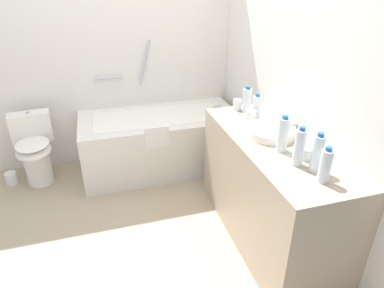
% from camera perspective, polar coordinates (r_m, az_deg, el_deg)
% --- Properties ---
extents(ground_plane, '(3.94, 3.94, 0.00)m').
position_cam_1_polar(ground_plane, '(2.99, -13.55, -12.83)').
color(ground_plane, tan).
extents(wall_back_tiled, '(3.34, 0.10, 2.39)m').
position_cam_1_polar(wall_back_tiled, '(3.61, -17.10, 15.03)').
color(wall_back_tiled, white).
rests_on(wall_back_tiled, ground_plane).
extents(wall_right_mirror, '(0.10, 2.76, 2.39)m').
position_cam_1_polar(wall_right_mirror, '(2.84, 16.26, 12.03)').
color(wall_right_mirror, white).
rests_on(wall_right_mirror, ground_plane).
extents(bathtub, '(1.61, 0.76, 1.28)m').
position_cam_1_polar(bathtub, '(3.54, -5.38, 0.71)').
color(bathtub, silver).
rests_on(bathtub, ground_plane).
extents(toilet, '(0.39, 0.53, 0.69)m').
position_cam_1_polar(toilet, '(3.59, -25.30, -0.80)').
color(toilet, white).
rests_on(toilet, ground_plane).
extents(vanity_counter, '(0.57, 1.43, 0.84)m').
position_cam_1_polar(vanity_counter, '(2.61, 13.19, -7.72)').
color(vanity_counter, tan).
rests_on(vanity_counter, ground_plane).
extents(sink_basin, '(0.35, 0.35, 0.06)m').
position_cam_1_polar(sink_basin, '(2.46, 13.29, 2.06)').
color(sink_basin, white).
rests_on(sink_basin, vanity_counter).
extents(sink_faucet, '(0.12, 0.15, 0.07)m').
position_cam_1_polar(sink_faucet, '(2.56, 17.27, 2.60)').
color(sink_faucet, '#ABABB0').
rests_on(sink_faucet, vanity_counter).
extents(water_bottle_0, '(0.07, 0.07, 0.21)m').
position_cam_1_polar(water_bottle_0, '(2.70, 10.95, 6.18)').
color(water_bottle_0, silver).
rests_on(water_bottle_0, vanity_counter).
extents(water_bottle_1, '(0.07, 0.07, 0.22)m').
position_cam_1_polar(water_bottle_1, '(1.98, 21.81, -3.45)').
color(water_bottle_1, silver).
rests_on(water_bottle_1, vanity_counter).
extents(water_bottle_2, '(0.07, 0.07, 0.22)m').
position_cam_1_polar(water_bottle_2, '(2.83, 9.36, 7.40)').
color(water_bottle_2, silver).
rests_on(water_bottle_2, vanity_counter).
extents(water_bottle_3, '(0.07, 0.07, 0.25)m').
position_cam_1_polar(water_bottle_3, '(2.06, 20.60, -1.48)').
color(water_bottle_3, silver).
rests_on(water_bottle_3, vanity_counter).
extents(water_bottle_4, '(0.07, 0.07, 0.25)m').
position_cam_1_polar(water_bottle_4, '(2.23, 15.28, 1.58)').
color(water_bottle_4, silver).
rests_on(water_bottle_4, vanity_counter).
extents(water_bottle_5, '(0.06, 0.06, 0.25)m').
position_cam_1_polar(water_bottle_5, '(2.09, 17.86, -0.56)').
color(water_bottle_5, silver).
rests_on(water_bottle_5, vanity_counter).
extents(drinking_glass_0, '(0.07, 0.07, 0.09)m').
position_cam_1_polar(drinking_glass_0, '(2.88, 7.72, 6.67)').
color(drinking_glass_0, white).
rests_on(drinking_glass_0, vanity_counter).
extents(drinking_glass_1, '(0.07, 0.07, 0.08)m').
position_cam_1_polar(drinking_glass_1, '(2.21, 18.83, -1.57)').
color(drinking_glass_1, white).
rests_on(drinking_glass_1, vanity_counter).
extents(drinking_glass_2, '(0.08, 0.08, 0.10)m').
position_cam_1_polar(drinking_glass_2, '(2.65, 10.00, 4.67)').
color(drinking_glass_2, white).
rests_on(drinking_glass_2, vanity_counter).
extents(toilet_paper_roll, '(0.11, 0.11, 0.12)m').
position_cam_1_polar(toilet_paper_roll, '(3.80, -28.48, -5.16)').
color(toilet_paper_roll, white).
rests_on(toilet_paper_roll, ground_plane).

